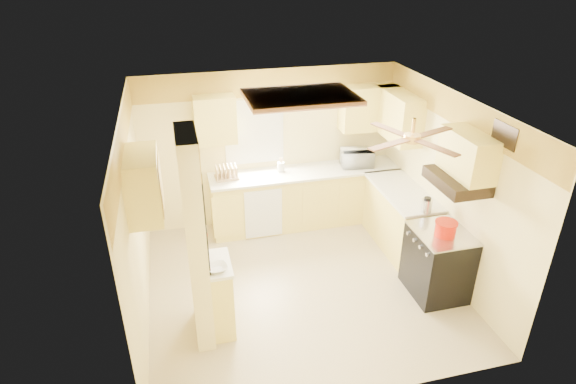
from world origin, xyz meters
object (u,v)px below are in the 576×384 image
object	(u,v)px
microwave	(357,158)
kettle	(427,205)
bowl	(217,268)
dutch_oven	(446,228)
stove	(437,262)

from	to	relation	value
microwave	kettle	world-z (taller)	microwave
bowl	dutch_oven	size ratio (longest dim) A/B	0.81
bowl	dutch_oven	bearing A→B (deg)	1.62
microwave	kettle	xyz separation A→B (m)	(0.34, -1.65, -0.04)
dutch_oven	stove	bearing A→B (deg)	83.01
bowl	dutch_oven	world-z (taller)	dutch_oven
kettle	bowl	bearing A→B (deg)	-167.69
stove	dutch_oven	bearing A→B (deg)	-96.99
microwave	bowl	world-z (taller)	microwave
microwave	dutch_oven	bearing A→B (deg)	106.88
stove	kettle	size ratio (longest dim) A/B	4.27
bowl	kettle	world-z (taller)	kettle
stove	kettle	distance (m)	0.76
bowl	stove	bearing A→B (deg)	2.79
bowl	kettle	bearing A→B (deg)	12.31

